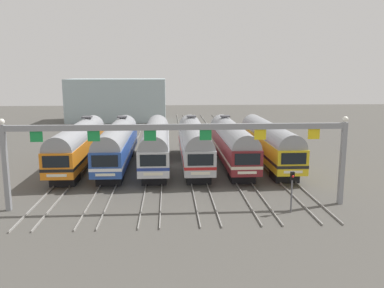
# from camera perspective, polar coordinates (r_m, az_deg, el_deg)

# --- Properties ---
(ground_plane) EXTENTS (160.00, 160.00, 0.00)m
(ground_plane) POSITION_cam_1_polar(r_m,az_deg,el_deg) (44.18, -2.43, -3.17)
(ground_plane) COLOR #4C4944
(track_bed) EXTENTS (22.32, 70.00, 0.15)m
(track_bed) POSITION_cam_1_polar(r_m,az_deg,el_deg) (60.82, -2.72, 0.66)
(track_bed) COLOR gray
(track_bed) RESTS_ON ground
(commuter_train_orange) EXTENTS (2.88, 18.06, 5.05)m
(commuter_train_orange) POSITION_cam_1_polar(r_m,az_deg,el_deg) (44.68, -15.92, 0.11)
(commuter_train_orange) COLOR orange
(commuter_train_orange) RESTS_ON ground
(commuter_train_blue) EXTENTS (2.88, 18.06, 5.05)m
(commuter_train_blue) POSITION_cam_1_polar(r_m,az_deg,el_deg) (43.97, -10.62, 0.17)
(commuter_train_blue) COLOR #284C9E
(commuter_train_blue) RESTS_ON ground
(commuter_train_silver) EXTENTS (2.88, 18.06, 4.77)m
(commuter_train_silver) POSITION_cam_1_polar(r_m,az_deg,el_deg) (43.64, -5.19, 0.23)
(commuter_train_silver) COLOR silver
(commuter_train_silver) RESTS_ON ground
(commuter_train_stainless) EXTENTS (2.88, 18.06, 5.05)m
(commuter_train_stainless) POSITION_cam_1_polar(r_m,az_deg,el_deg) (43.71, 0.28, 0.29)
(commuter_train_stainless) COLOR #B2B5BA
(commuter_train_stainless) RESTS_ON ground
(commuter_train_maroon) EXTENTS (2.88, 18.06, 5.05)m
(commuter_train_maroon) POSITION_cam_1_polar(r_m,az_deg,el_deg) (44.17, 5.67, 0.35)
(commuter_train_maroon) COLOR maroon
(commuter_train_maroon) RESTS_ON ground
(commuter_train_yellow) EXTENTS (2.88, 18.06, 4.77)m
(commuter_train_yellow) POSITION_cam_1_polar(r_m,az_deg,el_deg) (45.01, 10.92, 0.40)
(commuter_train_yellow) COLOR gold
(commuter_train_yellow) RESTS_ON ground
(catenary_gantry) EXTENTS (26.06, 0.44, 6.97)m
(catenary_gantry) POSITION_cam_1_polar(r_m,az_deg,el_deg) (29.87, -2.03, 0.75)
(catenary_gantry) COLOR gray
(catenary_gantry) RESTS_ON ground
(yard_signal_mast) EXTENTS (0.28, 0.35, 3.16)m
(yard_signal_mast) POSITION_cam_1_polar(r_m,az_deg,el_deg) (30.26, 14.15, -5.57)
(yard_signal_mast) COLOR #59595E
(yard_signal_mast) RESTS_ON ground
(maintenance_building) EXTENTS (20.12, 10.00, 8.76)m
(maintenance_building) POSITION_cam_1_polar(r_m,az_deg,el_deg) (85.74, -10.62, 6.23)
(maintenance_building) COLOR #9EB2B7
(maintenance_building) RESTS_ON ground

